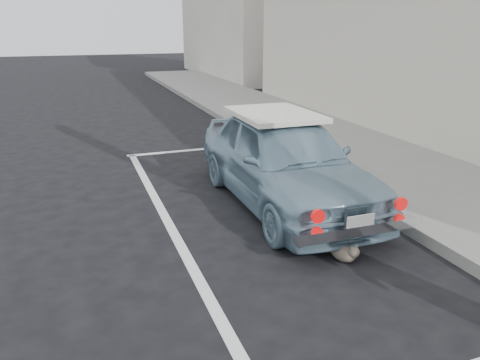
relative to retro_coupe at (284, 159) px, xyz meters
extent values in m
plane|color=black|center=(-0.83, -3.13, -0.66)|extent=(80.00, 80.00, 0.00)
cube|color=slate|center=(2.37, -1.13, -0.59)|extent=(2.80, 40.00, 0.15)
cube|color=black|center=(3.83, 0.87, 0.74)|extent=(0.10, 16.00, 2.40)
cube|color=silver|center=(-0.33, 3.37, -0.66)|extent=(3.00, 0.12, 0.01)
cube|color=silver|center=(-1.73, -0.13, -0.66)|extent=(0.12, 7.00, 0.01)
imported|color=#7596A9|center=(0.00, 0.00, -0.01)|extent=(1.55, 3.85, 1.31)
cube|color=silver|center=(0.00, 0.39, 0.58)|extent=(1.09, 1.47, 0.07)
cube|color=silver|center=(0.00, -1.88, -0.28)|extent=(1.47, 0.12, 0.12)
cube|color=white|center=(0.00, -1.92, -0.18)|extent=(0.33, 0.02, 0.17)
cylinder|color=red|center=(-0.51, -1.90, -0.04)|extent=(0.15, 0.04, 0.15)
cylinder|color=red|center=(0.51, -1.91, -0.04)|extent=(0.15, 0.04, 0.15)
cylinder|color=red|center=(-0.51, -1.90, -0.22)|extent=(0.12, 0.04, 0.12)
cylinder|color=red|center=(0.51, -1.91, -0.22)|extent=(0.12, 0.04, 0.12)
ellipsoid|color=#6E5F54|center=(-0.12, -1.82, -0.56)|extent=(0.29, 0.36, 0.19)
sphere|color=#6E5F54|center=(-0.07, -1.95, -0.50)|extent=(0.12, 0.12, 0.12)
cone|color=#6E5F54|center=(-0.10, -1.96, -0.44)|extent=(0.04, 0.04, 0.05)
cone|color=#6E5F54|center=(-0.04, -1.94, -0.44)|extent=(0.04, 0.04, 0.05)
cylinder|color=#6E5F54|center=(-0.13, -1.66, -0.63)|extent=(0.16, 0.17, 0.03)
camera|label=1|loc=(-2.76, -5.77, 1.82)|focal=35.00mm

